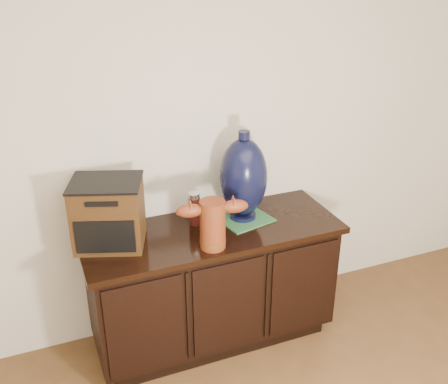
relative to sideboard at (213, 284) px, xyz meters
name	(u,v)px	position (x,y,z in m)	size (l,w,h in m)	color
sideboard	(213,284)	(0.00, 0.00, 0.00)	(1.46, 0.56, 0.75)	black
terracotta_vessel	(213,222)	(-0.06, -0.18, 0.52)	(0.38, 0.16, 0.27)	maroon
tv_radio	(108,213)	(-0.55, 0.06, 0.55)	(0.43, 0.39, 0.36)	#3D240F
green_mat	(243,218)	(0.21, 0.06, 0.37)	(0.28, 0.28, 0.01)	#2D653A
lamp_base	(243,178)	(0.21, 0.06, 0.63)	(0.32, 0.32, 0.52)	black
spray_can	(194,209)	(-0.07, 0.09, 0.46)	(0.07, 0.07, 0.19)	#601610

